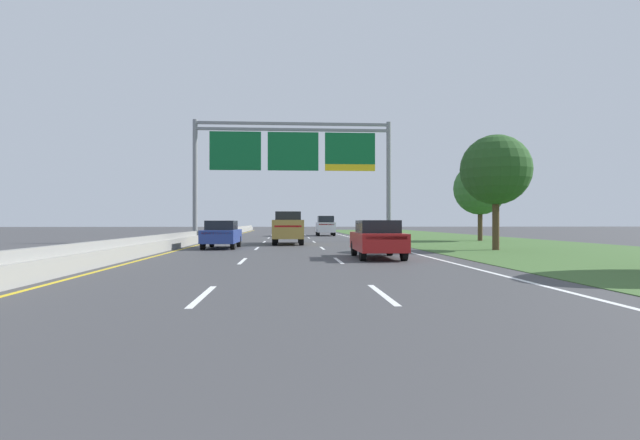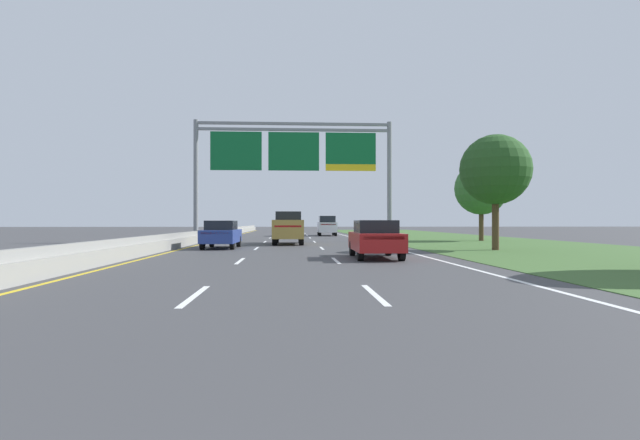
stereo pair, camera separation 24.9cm
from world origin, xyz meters
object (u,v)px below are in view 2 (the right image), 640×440
at_px(overhead_sign_gantry, 294,156).
at_px(car_white_right_lane_suv, 327,225).
at_px(pickup_truck_gold, 288,228).
at_px(roadside_tree_mid, 495,170).
at_px(car_red_right_lane_sedan, 375,238).
at_px(car_blue_left_lane_sedan, 221,234).
at_px(roadside_tree_far, 481,189).
at_px(car_navy_centre_lane_sedan, 291,228).

xyz_separation_m(overhead_sign_gantry, car_white_right_lane_suv, (3.63, 15.55, -5.39)).
height_order(pickup_truck_gold, roadside_tree_mid, roadside_tree_mid).
bearing_deg(car_red_right_lane_sedan, overhead_sign_gantry, 11.91).
relative_size(pickup_truck_gold, roadside_tree_mid, 0.89).
height_order(car_blue_left_lane_sedan, roadside_tree_far, roadside_tree_far).
height_order(car_blue_left_lane_sedan, roadside_tree_mid, roadside_tree_mid).
bearing_deg(car_white_right_lane_suv, car_red_right_lane_sedan, -179.72).
bearing_deg(overhead_sign_gantry, pickup_truck_gold, -95.33).
xyz_separation_m(overhead_sign_gantry, pickup_truck_gold, (-0.39, -4.13, -5.42)).
distance_m(overhead_sign_gantry, car_navy_centre_lane_sedan, 15.51).
height_order(overhead_sign_gantry, car_red_right_lane_sedan, overhead_sign_gantry).
bearing_deg(roadside_tree_far, overhead_sign_gantry, -179.22).
bearing_deg(pickup_truck_gold, car_white_right_lane_suv, -11.30).
relative_size(car_white_right_lane_suv, roadside_tree_mid, 0.77).
xyz_separation_m(car_blue_left_lane_sedan, roadside_tree_mid, (14.72, -2.96, 3.42)).
distance_m(pickup_truck_gold, car_navy_centre_lane_sedan, 18.57).
bearing_deg(car_navy_centre_lane_sedan, car_white_right_lane_suv, -74.01).
relative_size(car_navy_centre_lane_sedan, roadside_tree_mid, 0.72).
distance_m(overhead_sign_gantry, roadside_tree_mid, 16.26).
bearing_deg(car_white_right_lane_suv, roadside_tree_far, -143.62).
relative_size(roadside_tree_mid, roadside_tree_far, 0.99).
bearing_deg(roadside_tree_mid, car_white_right_lane_suv, 104.06).
bearing_deg(pickup_truck_gold, roadside_tree_far, -73.65).
distance_m(car_blue_left_lane_sedan, roadside_tree_mid, 15.40).
bearing_deg(pickup_truck_gold, overhead_sign_gantry, -5.10).
distance_m(overhead_sign_gantry, pickup_truck_gold, 6.82).
bearing_deg(car_white_right_lane_suv, pickup_truck_gold, 169.33).
distance_m(pickup_truck_gold, car_white_right_lane_suv, 20.09).
bearing_deg(car_white_right_lane_suv, car_navy_centre_lane_sedan, 107.18).
bearing_deg(roadside_tree_mid, roadside_tree_far, 71.95).
distance_m(overhead_sign_gantry, car_red_right_lane_sedan, 18.53).
height_order(overhead_sign_gantry, roadside_tree_mid, overhead_sign_gantry).
relative_size(overhead_sign_gantry, roadside_tree_mid, 2.47).
bearing_deg(car_navy_centre_lane_sedan, car_blue_left_lane_sedan, 170.13).
height_order(pickup_truck_gold, car_navy_centre_lane_sedan, pickup_truck_gold).
xyz_separation_m(car_blue_left_lane_sedan, car_red_right_lane_sedan, (7.46, -8.13, 0.00)).
bearing_deg(car_white_right_lane_suv, car_blue_left_lane_sedan, 163.39).
xyz_separation_m(pickup_truck_gold, car_white_right_lane_suv, (4.01, 19.68, 0.02)).
xyz_separation_m(car_white_right_lane_suv, car_red_right_lane_sedan, (-0.33, -32.88, -0.28)).
relative_size(overhead_sign_gantry, roadside_tree_far, 2.45).
distance_m(car_blue_left_lane_sedan, car_red_right_lane_sedan, 11.03).
distance_m(car_white_right_lane_suv, car_red_right_lane_sedan, 32.88).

